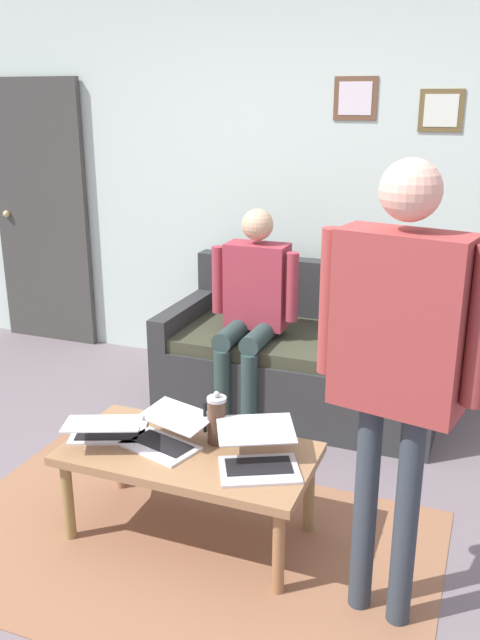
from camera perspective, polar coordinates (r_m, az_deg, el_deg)
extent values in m
plane|color=slate|center=(3.21, -6.23, -18.23)|extent=(7.68, 7.68, 0.00)
cube|color=#8D5E42|center=(3.18, -4.99, -18.41)|extent=(2.23, 1.39, 0.01)
cube|color=silver|center=(4.67, 5.81, 11.39)|extent=(7.04, 0.10, 2.70)
cube|color=brown|center=(4.44, 16.62, 16.59)|extent=(0.26, 0.02, 0.25)
cube|color=silver|center=(4.43, 16.61, 16.59)|extent=(0.20, 0.00, 0.19)
cube|color=brown|center=(4.51, 9.73, 17.97)|extent=(0.27, 0.02, 0.26)
cube|color=silver|center=(4.51, 9.70, 17.97)|extent=(0.21, 0.00, 0.20)
cube|color=#3F3E3A|center=(5.59, -16.38, 8.52)|extent=(0.82, 0.05, 2.05)
sphere|color=tan|center=(5.76, -19.12, 8.46)|extent=(0.06, 0.06, 0.06)
cube|color=#2C2E2F|center=(4.34, 5.20, -4.76)|extent=(1.71, 0.90, 0.42)
cube|color=#393B2A|center=(4.23, 5.23, -1.74)|extent=(1.47, 0.82, 0.08)
cube|color=#2C2E2F|center=(4.54, 6.70, 2.13)|extent=(1.71, 0.14, 0.46)
cube|color=#2C2E2F|center=(4.10, 16.07, -2.18)|extent=(0.12, 0.90, 0.20)
cube|color=#2C2E2F|center=(4.50, -4.46, 0.31)|extent=(0.12, 0.90, 0.20)
cube|color=#976D47|center=(3.04, -4.36, -11.22)|extent=(1.11, 0.57, 0.04)
cylinder|color=#9A6A43|center=(2.83, 3.27, -18.91)|extent=(0.05, 0.05, 0.39)
cylinder|color=olive|center=(3.21, -14.31, -14.53)|extent=(0.05, 0.05, 0.39)
cylinder|color=olive|center=(3.18, 5.85, -14.29)|extent=(0.05, 0.05, 0.39)
cylinder|color=#916444|center=(3.52, -10.09, -11.02)|extent=(0.05, 0.05, 0.39)
cube|color=silver|center=(3.06, -6.79, -10.55)|extent=(0.37, 0.29, 0.01)
cube|color=black|center=(3.06, -6.58, -10.31)|extent=(0.30, 0.19, 0.00)
cube|color=silver|center=(3.08, -5.35, -8.09)|extent=(0.37, 0.28, 0.04)
cube|color=black|center=(3.08, -5.38, -8.11)|extent=(0.33, 0.25, 0.03)
cube|color=silver|center=(2.86, 1.64, -12.54)|extent=(0.40, 0.36, 0.01)
cube|color=black|center=(2.88, 1.60, -12.22)|extent=(0.31, 0.25, 0.00)
cube|color=silver|center=(2.92, 1.35, -9.22)|extent=(0.39, 0.35, 0.04)
cube|color=#302A20|center=(2.92, 1.35, -9.25)|extent=(0.35, 0.31, 0.03)
cube|color=silver|center=(3.20, -11.06, -9.35)|extent=(0.39, 0.33, 0.01)
cube|color=black|center=(3.18, -11.12, -9.37)|extent=(0.31, 0.23, 0.00)
cube|color=silver|center=(3.05, -11.55, -8.58)|extent=(0.39, 0.32, 0.03)
cube|color=white|center=(3.05, -11.54, -8.55)|extent=(0.35, 0.29, 0.02)
cylinder|color=#4C3323|center=(3.04, -1.96, -8.57)|extent=(0.09, 0.09, 0.20)
cylinder|color=#B7B7BC|center=(2.99, -1.98, -6.69)|extent=(0.09, 0.09, 0.02)
sphere|color=#B2B2B7|center=(2.98, -1.99, -6.28)|extent=(0.03, 0.03, 0.03)
cube|color=black|center=(3.05, -2.97, -8.22)|extent=(0.01, 0.01, 0.14)
cylinder|color=#323A43|center=(2.63, 13.83, -16.21)|extent=(0.09, 0.09, 0.88)
cylinder|color=#323A43|center=(2.67, 10.54, -15.35)|extent=(0.09, 0.09, 0.88)
cube|color=#9A3836|center=(2.32, 13.39, -0.24)|extent=(0.47, 0.28, 0.62)
cylinder|color=#9A3836|center=(2.24, 19.65, -0.63)|extent=(0.09, 0.09, 0.53)
cylinder|color=#9A3836|center=(2.40, 7.66, 1.52)|extent=(0.09, 0.09, 0.53)
sphere|color=#F1B299|center=(2.22, 14.23, 10.59)|extent=(0.20, 0.20, 0.20)
cylinder|color=#2A3E3C|center=(3.97, 0.78, -6.29)|extent=(0.10, 0.10, 0.50)
cylinder|color=#2A3E3C|center=(4.03, -1.50, -5.93)|extent=(0.10, 0.10, 0.50)
cylinder|color=#2A3E3C|center=(4.02, 1.69, -1.40)|extent=(0.12, 0.40, 0.12)
cylinder|color=#2A3E3C|center=(4.07, -0.56, -1.11)|extent=(0.12, 0.40, 0.12)
cube|color=#9A313F|center=(4.13, 1.45, 2.93)|extent=(0.37, 0.20, 0.52)
cylinder|color=#9A313F|center=(4.01, 4.40, 2.78)|extent=(0.08, 0.08, 0.42)
cylinder|color=#9A313F|center=(4.16, -1.86, 3.41)|extent=(0.08, 0.08, 0.42)
sphere|color=tan|center=(4.05, 1.49, 8.06)|extent=(0.19, 0.19, 0.19)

